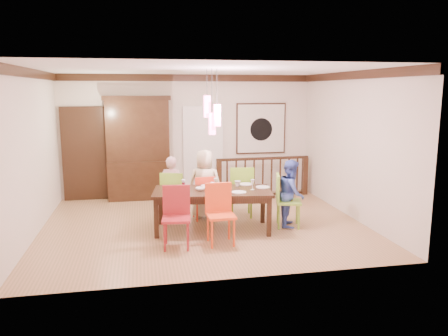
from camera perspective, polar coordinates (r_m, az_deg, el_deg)
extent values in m
plane|color=#9A784A|center=(8.43, -2.64, -7.37)|extent=(6.00, 6.00, 0.00)
plane|color=white|center=(8.05, -2.81, 12.73)|extent=(6.00, 6.00, 0.00)
plane|color=beige|center=(10.58, -4.67, 4.21)|extent=(6.00, 0.00, 6.00)
plane|color=beige|center=(8.24, -23.84, 1.71)|extent=(0.00, 5.00, 5.00)
plane|color=beige|center=(9.04, 16.48, 2.83)|extent=(0.00, 5.00, 5.00)
cube|color=black|center=(10.59, -17.63, 1.59)|extent=(1.04, 0.07, 2.24)
cube|color=silver|center=(10.63, -2.75, 2.09)|extent=(0.97, 0.05, 2.22)
cube|color=black|center=(10.88, 4.84, 5.16)|extent=(1.25, 0.04, 1.25)
cube|color=silver|center=(10.85, 4.87, 5.15)|extent=(1.18, 0.02, 1.18)
cylinder|color=black|center=(10.84, 4.89, 5.04)|extent=(0.56, 0.01, 0.56)
cube|color=#F54986|center=(7.75, -2.23, 8.03)|extent=(0.11, 0.11, 0.38)
cylinder|color=black|center=(7.75, -2.25, 11.13)|extent=(0.01, 0.01, 0.46)
cube|color=#F54986|center=(7.69, -0.92, 6.90)|extent=(0.11, 0.11, 0.38)
cylinder|color=black|center=(7.67, -0.93, 10.59)|extent=(0.01, 0.01, 0.61)
cube|color=#F54986|center=(7.73, -1.56, 5.80)|extent=(0.11, 0.11, 0.38)
cylinder|color=black|center=(7.71, -1.59, 10.03)|extent=(0.01, 0.01, 0.76)
cube|color=black|center=(7.92, -1.52, -3.07)|extent=(2.23, 1.25, 0.05)
cube|color=black|center=(8.30, -8.68, -5.23)|extent=(0.09, 0.09, 0.70)
cube|color=black|center=(8.60, 4.52, -4.62)|extent=(0.09, 0.09, 0.70)
cube|color=black|center=(7.53, -8.42, -6.83)|extent=(0.09, 0.09, 0.70)
cube|color=black|center=(7.85, 6.08, -6.07)|extent=(0.09, 0.09, 0.70)
cube|color=black|center=(8.34, -2.00, -2.93)|extent=(1.90, 0.31, 0.10)
cube|color=black|center=(7.53, -0.99, -4.35)|extent=(1.90, 0.31, 0.10)
cube|color=#86C131|center=(8.63, -6.54, -3.73)|extent=(0.56, 0.56, 0.04)
cube|color=#86C131|center=(8.57, -6.58, -2.02)|extent=(0.44, 0.17, 0.49)
cylinder|color=#86C131|center=(8.51, -7.62, -5.65)|extent=(0.04, 0.04, 0.46)
cylinder|color=#86C131|center=(8.54, -5.21, -5.55)|extent=(0.04, 0.04, 0.46)
cylinder|color=#86C131|center=(8.86, -7.76, -5.03)|extent=(0.04, 0.04, 0.46)
cylinder|color=#86C131|center=(8.88, -5.44, -4.94)|extent=(0.04, 0.04, 0.46)
cube|color=red|center=(8.69, -2.75, -3.91)|extent=(0.44, 0.44, 0.04)
cube|color=red|center=(8.63, -2.76, -2.38)|extent=(0.40, 0.08, 0.44)
cylinder|color=red|center=(8.57, -3.66, -5.63)|extent=(0.03, 0.03, 0.42)
cylinder|color=red|center=(8.61, -1.52, -5.53)|extent=(0.03, 0.03, 0.42)
cylinder|color=red|center=(8.88, -3.92, -5.08)|extent=(0.03, 0.03, 0.42)
cylinder|color=red|center=(8.92, -1.86, -4.98)|extent=(0.03, 0.03, 0.42)
cube|color=#6FA224|center=(8.85, 2.22, -3.14)|extent=(0.53, 0.53, 0.04)
cube|color=#6FA224|center=(8.79, 2.23, -1.37)|extent=(0.47, 0.10, 0.51)
cylinder|color=#6FA224|center=(8.70, 1.27, -5.13)|extent=(0.04, 0.04, 0.49)
cylinder|color=#6FA224|center=(8.78, 3.70, -4.99)|extent=(0.04, 0.04, 0.49)
cylinder|color=#6FA224|center=(9.06, 0.76, -4.51)|extent=(0.04, 0.04, 0.49)
cylinder|color=#6FA224|center=(9.14, 3.10, -4.39)|extent=(0.04, 0.04, 0.49)
cube|color=maroon|center=(7.14, -6.25, -6.62)|extent=(0.50, 0.50, 0.04)
cube|color=maroon|center=(7.07, -6.29, -4.54)|extent=(0.45, 0.10, 0.49)
cylinder|color=maroon|center=(7.03, -7.58, -9.03)|extent=(0.04, 0.04, 0.47)
cylinder|color=maroon|center=(7.06, -4.59, -8.90)|extent=(0.04, 0.04, 0.47)
cylinder|color=maroon|center=(7.37, -7.76, -8.11)|extent=(0.04, 0.04, 0.47)
cylinder|color=maroon|center=(7.40, -4.91, -7.99)|extent=(0.04, 0.04, 0.47)
cube|color=#EF4C1D|center=(7.26, -0.43, -6.26)|extent=(0.46, 0.46, 0.04)
cube|color=#EF4C1D|center=(7.19, -0.43, -4.20)|extent=(0.45, 0.05, 0.50)
cylinder|color=#EF4C1D|center=(7.13, -1.62, -8.66)|extent=(0.04, 0.04, 0.47)
cylinder|color=#EF4C1D|center=(7.20, 1.30, -8.48)|extent=(0.04, 0.04, 0.47)
cylinder|color=#EF4C1D|center=(7.47, -2.08, -7.77)|extent=(0.04, 0.04, 0.47)
cylinder|color=#EF4C1D|center=(7.54, 0.70, -7.61)|extent=(0.04, 0.04, 0.47)
cube|color=#85BE39|center=(8.25, 8.42, -4.37)|extent=(0.55, 0.55, 0.04)
cube|color=#85BE39|center=(8.19, 8.46, -2.56)|extent=(0.15, 0.45, 0.49)
cylinder|color=#85BE39|center=(8.10, 7.57, -6.45)|extent=(0.04, 0.04, 0.47)
cylinder|color=#85BE39|center=(8.22, 10.00, -6.27)|extent=(0.04, 0.04, 0.47)
cylinder|color=#85BE39|center=(8.43, 6.79, -5.76)|extent=(0.04, 0.04, 0.47)
cylinder|color=#85BE39|center=(8.54, 9.13, -5.60)|extent=(0.04, 0.04, 0.47)
cube|color=black|center=(10.45, -10.99, -1.52)|extent=(1.42, 0.44, 0.92)
cube|color=black|center=(10.30, -11.21, 4.89)|extent=(1.42, 0.40, 1.42)
cube|color=black|center=(10.49, -11.21, 4.98)|extent=(1.22, 0.02, 1.22)
cube|color=black|center=(10.26, -11.35, 8.96)|extent=(1.53, 0.44, 0.10)
cube|color=black|center=(10.28, -0.72, -1.51)|extent=(0.12, 0.12, 0.92)
cube|color=black|center=(10.87, 10.58, -1.05)|extent=(0.12, 0.12, 0.92)
cube|color=black|center=(10.44, 5.13, 1.25)|extent=(2.28, 0.16, 0.06)
cube|color=black|center=(10.61, 5.05, -3.45)|extent=(2.16, 0.13, 0.05)
imported|color=beige|center=(8.66, -6.86, -2.62)|extent=(0.54, 0.44, 1.27)
imported|color=beige|center=(8.70, -2.52, -2.10)|extent=(0.77, 0.60, 1.39)
imported|color=#455FC3|center=(8.29, 8.79, -3.26)|extent=(0.65, 0.74, 1.26)
imported|color=gold|center=(7.82, -0.25, -2.75)|extent=(0.40, 0.40, 0.08)
imported|color=white|center=(7.88, -3.09, -2.76)|extent=(0.18, 0.18, 0.06)
imported|color=silver|center=(7.69, -5.25, -2.95)|extent=(0.14, 0.14, 0.10)
imported|color=silver|center=(8.22, 1.79, -2.04)|extent=(0.14, 0.14, 0.10)
cylinder|color=white|center=(8.18, -6.68, -2.48)|extent=(0.26, 0.26, 0.01)
cylinder|color=white|center=(8.24, -2.15, -2.33)|extent=(0.26, 0.26, 0.01)
cylinder|color=white|center=(8.39, 2.88, -2.11)|extent=(0.26, 0.26, 0.01)
cylinder|color=white|center=(7.49, -5.86, -3.64)|extent=(0.26, 0.26, 0.01)
cylinder|color=white|center=(7.72, 1.97, -3.18)|extent=(0.26, 0.26, 0.01)
cylinder|color=white|center=(8.15, 5.10, -2.50)|extent=(0.26, 0.26, 0.01)
cube|color=#D83359|center=(7.61, -1.22, -3.36)|extent=(0.18, 0.14, 0.01)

